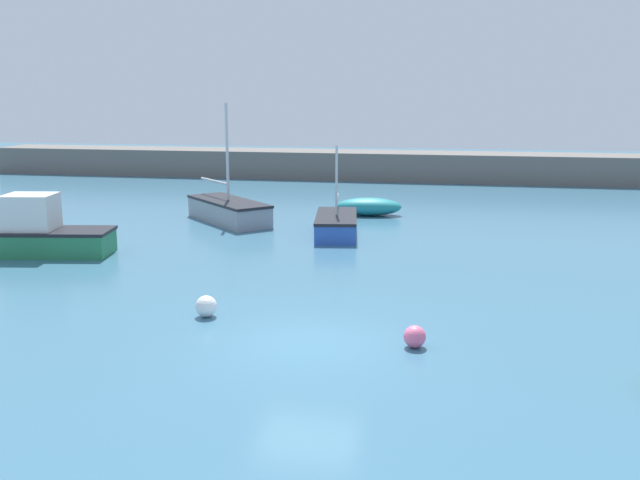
{
  "coord_description": "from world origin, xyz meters",
  "views": [
    {
      "loc": [
        3.3,
        -15.63,
        5.83
      ],
      "look_at": [
        -1.33,
        8.5,
        0.7
      ],
      "focal_mm": 40.0,
      "sensor_mm": 36.0,
      "label": 1
    }
  ],
  "objects_px": {
    "rowboat_blue_near": "(369,207)",
    "cabin_cruiser_white": "(39,233)",
    "mooring_buoy_white": "(206,306)",
    "mooring_buoy_pink": "(415,337)",
    "sailboat_short_mast": "(336,225)",
    "sailboat_twin_hulled": "(229,210)"
  },
  "relations": [
    {
      "from": "cabin_cruiser_white",
      "to": "mooring_buoy_white",
      "type": "bearing_deg",
      "value": -44.11
    },
    {
      "from": "sailboat_twin_hulled",
      "to": "mooring_buoy_pink",
      "type": "bearing_deg",
      "value": -12.37
    },
    {
      "from": "sailboat_short_mast",
      "to": "mooring_buoy_white",
      "type": "xyz_separation_m",
      "value": [
        -1.55,
        -11.44,
        -0.15
      ]
    },
    {
      "from": "rowboat_blue_near",
      "to": "mooring_buoy_pink",
      "type": "distance_m",
      "value": 18.06
    },
    {
      "from": "cabin_cruiser_white",
      "to": "mooring_buoy_white",
      "type": "distance_m",
      "value": 10.28
    },
    {
      "from": "cabin_cruiser_white",
      "to": "mooring_buoy_pink",
      "type": "relative_size",
      "value": 9.93
    },
    {
      "from": "cabin_cruiser_white",
      "to": "mooring_buoy_white",
      "type": "xyz_separation_m",
      "value": [
        8.44,
        -5.85,
        -0.5
      ]
    },
    {
      "from": "sailboat_twin_hulled",
      "to": "mooring_buoy_white",
      "type": "xyz_separation_m",
      "value": [
        3.78,
        -13.53,
        -0.25
      ]
    },
    {
      "from": "rowboat_blue_near",
      "to": "cabin_cruiser_white",
      "type": "height_order",
      "value": "cabin_cruiser_white"
    },
    {
      "from": "mooring_buoy_white",
      "to": "mooring_buoy_pink",
      "type": "relative_size",
      "value": 1.09
    },
    {
      "from": "mooring_buoy_pink",
      "to": "mooring_buoy_white",
      "type": "bearing_deg",
      "value": 166.96
    },
    {
      "from": "mooring_buoy_white",
      "to": "mooring_buoy_pink",
      "type": "height_order",
      "value": "mooring_buoy_white"
    },
    {
      "from": "sailboat_twin_hulled",
      "to": "rowboat_blue_near",
      "type": "bearing_deg",
      "value": 71.46
    },
    {
      "from": "rowboat_blue_near",
      "to": "mooring_buoy_pink",
      "type": "xyz_separation_m",
      "value": [
        3.26,
        -17.77,
        -0.16
      ]
    },
    {
      "from": "rowboat_blue_near",
      "to": "cabin_cruiser_white",
      "type": "xyz_separation_m",
      "value": [
        -10.73,
        -10.64,
        0.36
      ]
    },
    {
      "from": "cabin_cruiser_white",
      "to": "sailboat_twin_hulled",
      "type": "height_order",
      "value": "sailboat_twin_hulled"
    },
    {
      "from": "cabin_cruiser_white",
      "to": "mooring_buoy_pink",
      "type": "bearing_deg",
      "value": -36.42
    },
    {
      "from": "cabin_cruiser_white",
      "to": "mooring_buoy_white",
      "type": "relative_size",
      "value": 9.09
    },
    {
      "from": "cabin_cruiser_white",
      "to": "sailboat_short_mast",
      "type": "bearing_deg",
      "value": 19.8
    },
    {
      "from": "rowboat_blue_near",
      "to": "mooring_buoy_white",
      "type": "height_order",
      "value": "rowboat_blue_near"
    },
    {
      "from": "mooring_buoy_white",
      "to": "sailboat_twin_hulled",
      "type": "bearing_deg",
      "value": 105.59
    },
    {
      "from": "sailboat_short_mast",
      "to": "sailboat_twin_hulled",
      "type": "relative_size",
      "value": 0.86
    }
  ]
}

